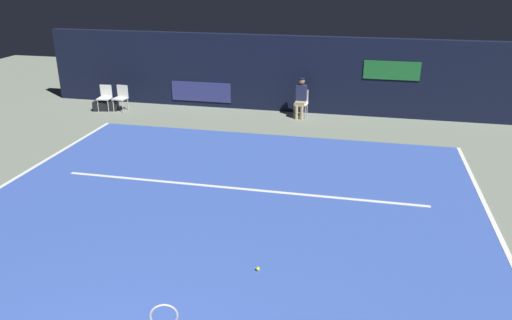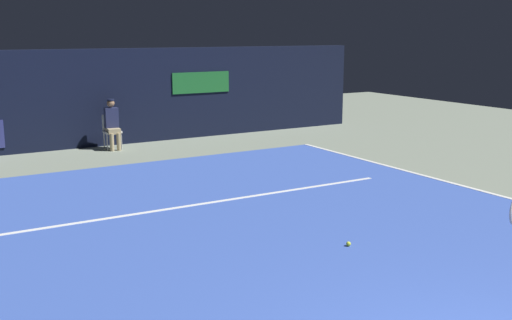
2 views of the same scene
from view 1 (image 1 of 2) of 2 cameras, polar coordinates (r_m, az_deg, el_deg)
ground_plane at (r=9.52m, az=-5.37°, el=-8.68°), size 33.99×33.99×0.00m
court_surface at (r=9.51m, az=-5.37°, el=-8.65°), size 10.85×12.22×0.01m
line_service at (r=11.33m, az=-2.12°, el=-3.31°), size 8.46×0.10×0.01m
back_wall at (r=17.27m, az=3.50°, el=9.90°), size 17.48×0.33×2.60m
line_judge_on_chair at (r=16.63m, az=5.22°, el=7.23°), size 0.47×0.55×1.32m
courtside_chair_near at (r=18.25m, az=-17.05°, el=7.07°), size 0.47×0.45×0.88m
courtside_chair_far at (r=18.07m, az=-15.34°, el=7.11°), size 0.48×0.45×0.88m
tennis_ball at (r=8.46m, az=0.22°, el=-12.47°), size 0.07×0.07×0.07m
equipment_bag at (r=18.29m, az=-16.99°, el=5.99°), size 0.89×0.52×0.32m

